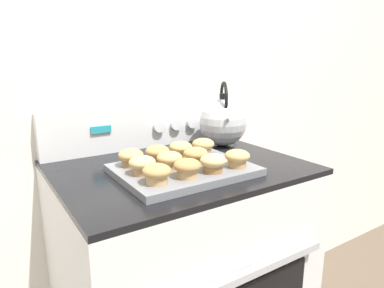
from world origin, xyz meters
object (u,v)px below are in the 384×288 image
(stove_range, at_px, (180,286))
(muffin_r1_c2, at_px, (196,155))
(muffin_r0_c1, at_px, (187,167))
(muffin_r2_c3, at_px, (203,145))
(muffin_pan, at_px, (183,170))
(muffin_r1_c1, at_px, (170,160))
(muffin_r0_c3, at_px, (237,158))
(muffin_r2_c0, at_px, (131,157))
(muffin_r0_c0, at_px, (157,173))
(muffin_r0_c2, at_px, (213,162))
(muffin_r1_c0, at_px, (142,164))
(tea_kettle, at_px, (223,121))
(muffin_r2_c2, at_px, (181,149))
(muffin_r2_c1, at_px, (158,153))

(stove_range, bearing_deg, muffin_r1_c2, -80.91)
(muffin_r0_c1, xyz_separation_m, muffin_r2_c3, (0.18, 0.18, 0.00))
(muffin_pan, bearing_deg, muffin_r1_c1, 177.85)
(muffin_r0_c3, distance_m, muffin_r2_c0, 0.33)
(muffin_r0_c0, distance_m, muffin_r0_c2, 0.18)
(muffin_r0_c1, height_order, muffin_r1_c0, same)
(muffin_r0_c0, distance_m, muffin_r2_c3, 0.32)
(stove_range, height_order, muffin_r1_c2, muffin_r1_c2)
(muffin_r0_c0, distance_m, tea_kettle, 0.54)
(muffin_r2_c3, bearing_deg, stove_range, -176.88)
(muffin_pan, height_order, muffin_r0_c1, muffin_r0_c1)
(muffin_r2_c2, height_order, muffin_r2_c3, same)
(muffin_r0_c1, bearing_deg, muffin_r1_c0, 134.71)
(muffin_r1_c0, bearing_deg, muffin_r2_c2, 26.08)
(muffin_r0_c2, relative_size, muffin_r2_c3, 1.00)
(muffin_r0_c2, xyz_separation_m, muffin_r2_c0, (-0.18, 0.18, 0.00))
(muffin_pan, bearing_deg, muffin_r0_c0, -147.32)
(muffin_pan, height_order, muffin_r0_c2, muffin_r0_c2)
(muffin_r0_c1, distance_m, muffin_r1_c1, 0.09)
(muffin_r0_c3, distance_m, muffin_r1_c1, 0.21)
(tea_kettle, bearing_deg, muffin_r2_c0, -165.62)
(muffin_r2_c3, bearing_deg, muffin_r1_c2, -135.72)
(muffin_r1_c1, bearing_deg, muffin_r2_c2, 43.94)
(muffin_r1_c2, bearing_deg, muffin_r2_c1, 135.29)
(muffin_r1_c1, bearing_deg, muffin_r0_c2, -45.26)
(muffin_r2_c0, height_order, muffin_r2_c3, same)
(muffin_r0_c3, distance_m, muffin_r2_c3, 0.18)
(muffin_r0_c0, xyz_separation_m, tea_kettle, (0.45, 0.29, 0.05))
(muffin_r0_c2, distance_m, muffin_r0_c3, 0.09)
(stove_range, bearing_deg, muffin_r0_c1, -113.41)
(muffin_r0_c0, relative_size, muffin_r1_c2, 1.00)
(muffin_pan, bearing_deg, muffin_r2_c1, 115.98)
(muffin_r0_c2, relative_size, muffin_r2_c0, 1.00)
(muffin_r1_c0, xyz_separation_m, muffin_r2_c2, (0.18, 0.09, 0.00))
(muffin_r0_c2, distance_m, muffin_r2_c0, 0.26)
(muffin_r2_c0, relative_size, muffin_r2_c1, 1.00)
(stove_range, height_order, muffin_r0_c1, muffin_r0_c1)
(muffin_r2_c2, bearing_deg, muffin_r0_c0, -135.47)
(muffin_r1_c0, bearing_deg, muffin_r0_c2, -27.55)
(muffin_r0_c2, relative_size, muffin_r2_c2, 1.00)
(muffin_r0_c3, height_order, muffin_r1_c1, same)
(stove_range, relative_size, muffin_r2_c1, 12.14)
(muffin_pan, height_order, muffin_r1_c2, muffin_r1_c2)
(stove_range, relative_size, muffin_pan, 2.34)
(muffin_r1_c2, height_order, muffin_r2_c2, same)
(muffin_r1_c2, bearing_deg, muffin_r0_c1, -133.88)
(muffin_r0_c1, bearing_deg, muffin_r0_c2, -0.41)
(muffin_r1_c0, xyz_separation_m, muffin_r2_c0, (0.00, 0.09, 0.00))
(stove_range, distance_m, muffin_r1_c1, 0.53)
(stove_range, bearing_deg, muffin_r0_c2, -85.74)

